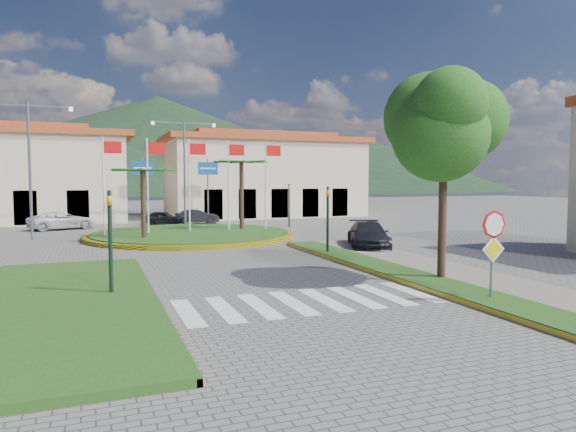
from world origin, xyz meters
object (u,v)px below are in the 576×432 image
object	(u,v)px
roundabout_island	(191,234)
car_dark_b	(197,216)
white_van	(62,221)
car_side_right	(368,235)
deciduous_tree	(444,130)
car_dark_a	(163,218)
stop_sign	(493,241)

from	to	relation	value
roundabout_island	car_dark_b	size ratio (longest dim) A/B	3.66
white_van	car_dark_b	xyz separation A→B (m)	(9.83, 1.46, -0.05)
roundabout_island	car_side_right	world-z (taller)	roundabout_island
deciduous_tree	car_side_right	distance (m)	9.79
deciduous_tree	car_dark_a	distance (m)	27.46
stop_sign	deciduous_tree	size ratio (longest dim) A/B	0.39
roundabout_island	car_side_right	size ratio (longest dim) A/B	2.73
roundabout_island	stop_sign	bearing A→B (deg)	-76.27
stop_sign	car_side_right	bearing A→B (deg)	77.25
car_dark_a	deciduous_tree	bearing A→B (deg)	-143.49
roundabout_island	stop_sign	world-z (taller)	roundabout_island
car_dark_b	deciduous_tree	bearing A→B (deg)	-168.11
roundabout_island	car_side_right	bearing A→B (deg)	-48.73
stop_sign	car_side_right	xyz separation A→B (m)	(2.60, 11.49, -1.12)
car_dark_a	car_dark_b	xyz separation A→B (m)	(2.64, 0.06, 0.04)
white_van	deciduous_tree	bearing A→B (deg)	-173.02
deciduous_tree	car_dark_b	distance (m)	27.06
stop_sign	car_dark_a	xyz separation A→B (m)	(-5.37, 29.43, -1.26)
car_dark_a	car_side_right	bearing A→B (deg)	-132.28
roundabout_island	stop_sign	xyz separation A→B (m)	(4.90, -20.04, 1.62)
car_dark_a	car_side_right	world-z (taller)	car_side_right
roundabout_island	car_side_right	xyz separation A→B (m)	(7.50, -8.54, 0.51)
stop_sign	car_dark_b	size ratio (longest dim) A/B	0.76
roundabout_island	car_dark_b	distance (m)	9.71
roundabout_island	car_dark_a	xyz separation A→B (m)	(-0.47, 9.40, 0.36)
roundabout_island	deciduous_tree	xyz separation A→B (m)	(5.50, -17.00, 5.01)
stop_sign	car_dark_b	distance (m)	29.64
white_van	car_side_right	xyz separation A→B (m)	(15.16, -16.54, 0.05)
car_dark_b	stop_sign	bearing A→B (deg)	-170.00
car_dark_a	stop_sign	bearing A→B (deg)	-145.89
roundabout_island	white_van	size ratio (longest dim) A/B	2.83
car_side_right	roundabout_island	bearing A→B (deg)	154.32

